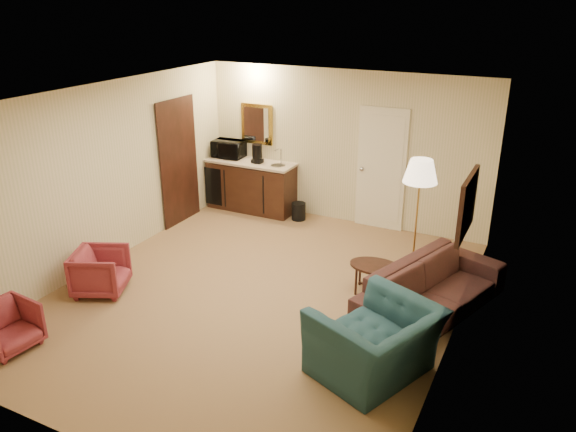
% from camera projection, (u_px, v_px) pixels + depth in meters
% --- Properties ---
extents(ground, '(6.00, 6.00, 0.00)m').
position_uv_depth(ground, '(258.00, 294.00, 7.46)').
color(ground, olive).
rests_on(ground, ground).
extents(room_walls, '(5.02, 6.01, 2.61)m').
position_uv_depth(room_walls, '(277.00, 155.00, 7.50)').
color(room_walls, beige).
rests_on(room_walls, ground).
extents(wetbar_cabinet, '(1.64, 0.58, 0.92)m').
position_uv_depth(wetbar_cabinet, '(251.00, 186.00, 10.23)').
color(wetbar_cabinet, '#341C10').
rests_on(wetbar_cabinet, ground).
extents(sofa, '(1.35, 2.30, 0.86)m').
position_uv_depth(sofa, '(433.00, 281.00, 6.89)').
color(sofa, black).
rests_on(sofa, ground).
extents(teal_armchair, '(1.16, 1.39, 1.03)m').
position_uv_depth(teal_armchair, '(375.00, 331.00, 5.73)').
color(teal_armchair, '#1A3C43').
rests_on(teal_armchair, ground).
extents(rose_chair_near, '(0.82, 0.84, 0.66)m').
position_uv_depth(rose_chair_near, '(100.00, 269.00, 7.41)').
color(rose_chair_near, '#953038').
rests_on(rose_chair_near, ground).
extents(rose_chair_far, '(0.59, 0.63, 0.59)m').
position_uv_depth(rose_chair_far, '(7.00, 325.00, 6.23)').
color(rose_chair_far, '#953038').
rests_on(rose_chair_far, ground).
extents(coffee_table, '(0.77, 0.58, 0.40)m').
position_uv_depth(coffee_table, '(375.00, 279.00, 7.45)').
color(coffee_table, black).
rests_on(coffee_table, ground).
extents(floor_lamp, '(0.60, 0.60, 1.73)m').
position_uv_depth(floor_lamp, '(416.00, 220.00, 7.60)').
color(floor_lamp, '#AF833A').
rests_on(floor_lamp, ground).
extents(waste_bin, '(0.30, 0.30, 0.31)m').
position_uv_depth(waste_bin, '(299.00, 211.00, 9.88)').
color(waste_bin, black).
rests_on(waste_bin, ground).
extents(microwave, '(0.58, 0.35, 0.38)m').
position_uv_depth(microwave, '(229.00, 147.00, 10.25)').
color(microwave, black).
rests_on(microwave, wetbar_cabinet).
extents(coffee_maker, '(0.20, 0.20, 0.33)m').
position_uv_depth(coffee_maker, '(257.00, 154.00, 9.92)').
color(coffee_maker, black).
rests_on(coffee_maker, wetbar_cabinet).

